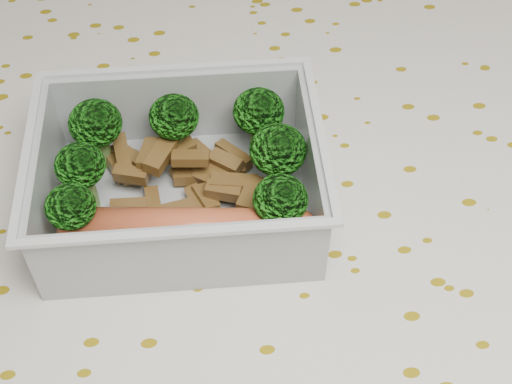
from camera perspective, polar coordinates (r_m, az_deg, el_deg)
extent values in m
cube|color=brown|center=(0.48, 0.32, -4.06)|extent=(1.40, 0.90, 0.04)
cube|color=silver|center=(0.46, 0.33, -2.40)|extent=(1.46, 0.96, 0.01)
cube|color=silver|center=(0.47, -5.85, -1.04)|extent=(0.17, 0.14, 0.00)
cube|color=silver|center=(0.49, -6.26, 6.85)|extent=(0.17, 0.01, 0.06)
cube|color=silver|center=(0.41, -6.01, -5.25)|extent=(0.17, 0.01, 0.06)
cube|color=silver|center=(0.45, 4.38, 2.02)|extent=(0.01, 0.12, 0.06)
cube|color=silver|center=(0.46, -16.47, 0.65)|extent=(0.01, 0.12, 0.06)
cube|color=silver|center=(0.47, -6.57, 9.79)|extent=(0.18, 0.01, 0.00)
cube|color=silver|center=(0.38, -6.35, -3.31)|extent=(0.18, 0.01, 0.00)
cube|color=silver|center=(0.43, 5.20, 4.66)|extent=(0.01, 0.13, 0.00)
cube|color=silver|center=(0.44, -17.87, 3.09)|extent=(0.01, 0.13, 0.00)
cylinder|color=#608C3F|center=(0.49, -12.23, 3.32)|extent=(0.01, 0.01, 0.03)
ellipsoid|color=#238818|center=(0.47, -12.73, 5.40)|extent=(0.03, 0.03, 0.03)
cylinder|color=#608C3F|center=(0.48, -6.32, 3.89)|extent=(0.01, 0.01, 0.03)
ellipsoid|color=#238818|center=(0.47, -6.58, 6.01)|extent=(0.03, 0.03, 0.03)
cylinder|color=#608C3F|center=(0.49, 0.21, 4.34)|extent=(0.01, 0.01, 0.03)
ellipsoid|color=#238818|center=(0.47, 0.22, 6.48)|extent=(0.03, 0.03, 0.03)
cylinder|color=#608C3F|center=(0.46, -13.34, 0.03)|extent=(0.01, 0.01, 0.03)
ellipsoid|color=#238818|center=(0.45, -13.91, 2.08)|extent=(0.03, 0.03, 0.03)
cylinder|color=#608C3F|center=(0.46, 1.71, 1.26)|extent=(0.01, 0.01, 0.02)
ellipsoid|color=#238818|center=(0.44, 1.78, 3.39)|extent=(0.04, 0.04, 0.03)
cylinder|color=#608C3F|center=(0.45, -14.00, -3.14)|extent=(0.01, 0.01, 0.03)
ellipsoid|color=#238818|center=(0.43, -14.63, -1.14)|extent=(0.03, 0.03, 0.03)
cylinder|color=#608C3F|center=(0.44, 1.88, -2.69)|extent=(0.01, 0.01, 0.03)
ellipsoid|color=#238818|center=(0.42, 1.96, -0.61)|extent=(0.03, 0.03, 0.03)
cube|color=brown|center=(0.48, -10.67, 3.10)|extent=(0.01, 0.03, 0.01)
cube|color=brown|center=(0.45, -2.59, 0.10)|extent=(0.02, 0.02, 0.01)
cube|color=brown|center=(0.46, -8.28, -0.89)|extent=(0.01, 0.02, 0.01)
cube|color=brown|center=(0.48, -2.34, 1.88)|extent=(0.02, 0.01, 0.01)
cube|color=brown|center=(0.47, -9.96, 1.37)|extent=(0.02, 0.02, 0.01)
cube|color=brown|center=(0.48, -5.15, 2.35)|extent=(0.01, 0.03, 0.01)
cube|color=brown|center=(0.49, -11.13, 2.19)|extent=(0.02, 0.03, 0.01)
cube|color=brown|center=(0.46, -5.27, 2.71)|extent=(0.03, 0.01, 0.01)
cube|color=brown|center=(0.48, -5.60, 2.59)|extent=(0.02, 0.03, 0.01)
cube|color=brown|center=(0.46, -1.75, 0.75)|extent=(0.03, 0.02, 0.01)
cube|color=brown|center=(0.46, -4.69, -0.86)|extent=(0.02, 0.03, 0.01)
cube|color=brown|center=(0.48, -6.35, 3.32)|extent=(0.03, 0.02, 0.01)
cube|color=brown|center=(0.45, -0.37, -0.20)|extent=(0.02, 0.03, 0.01)
cube|color=brown|center=(0.47, -3.46, 1.71)|extent=(0.03, 0.03, 0.01)
cube|color=brown|center=(0.47, -2.42, 2.44)|extent=(0.02, 0.02, 0.01)
cube|color=brown|center=(0.45, -6.85, -1.52)|extent=(0.03, 0.01, 0.01)
cube|color=brown|center=(0.46, -4.09, -0.58)|extent=(0.02, 0.02, 0.01)
cube|color=brown|center=(0.46, -7.66, 2.90)|extent=(0.02, 0.03, 0.01)
cube|color=brown|center=(0.49, -10.15, 2.77)|extent=(0.03, 0.02, 0.01)
cube|color=brown|center=(0.48, -5.58, 2.24)|extent=(0.02, 0.03, 0.01)
cube|color=brown|center=(0.49, -10.25, 2.08)|extent=(0.01, 0.03, 0.01)
cube|color=brown|center=(0.48, -4.31, 2.98)|extent=(0.02, 0.03, 0.01)
cube|color=brown|center=(0.48, -1.81, 2.96)|extent=(0.03, 0.03, 0.01)
cube|color=brown|center=(0.46, -10.02, -1.26)|extent=(0.03, 0.01, 0.01)
cube|color=brown|center=(0.47, -3.61, 0.96)|extent=(0.03, 0.02, 0.01)
cube|color=brown|center=(0.47, -8.47, 3.03)|extent=(0.02, 0.03, 0.01)
cube|color=brown|center=(0.47, -4.84, 1.21)|extent=(0.03, 0.01, 0.01)
cube|color=brown|center=(0.47, -2.42, 1.03)|extent=(0.03, 0.02, 0.01)
cylinder|color=#C2542F|center=(0.43, -5.46, -3.01)|extent=(0.13, 0.04, 0.03)
sphere|color=#C2542F|center=(0.43, 3.27, -3.09)|extent=(0.03, 0.03, 0.03)
sphere|color=#C2542F|center=(0.44, -13.92, -2.87)|extent=(0.03, 0.03, 0.03)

